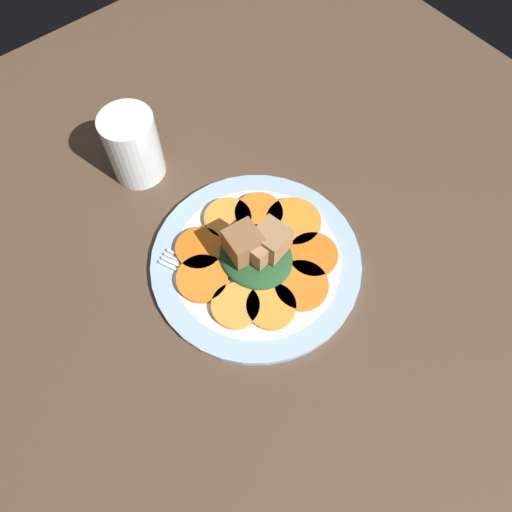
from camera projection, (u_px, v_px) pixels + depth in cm
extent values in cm
cube|color=#4C3828|center=(256.00, 266.00, 69.09)|extent=(120.00, 120.00, 2.00)
cylinder|color=#99B7D1|center=(256.00, 262.00, 67.77)|extent=(28.58, 28.58, 1.00)
cylinder|color=white|center=(256.00, 261.00, 67.72)|extent=(22.86, 22.86, 1.00)
cylinder|color=orange|center=(271.00, 306.00, 63.61)|extent=(6.43, 6.43, 0.81)
cylinder|color=orange|center=(301.00, 285.00, 64.99)|extent=(7.11, 7.11, 0.81)
cylinder|color=orange|center=(313.00, 255.00, 67.10)|extent=(6.73, 6.73, 0.81)
cylinder|color=orange|center=(293.00, 222.00, 69.58)|extent=(7.76, 7.76, 0.81)
cylinder|color=orange|center=(259.00, 214.00, 70.22)|extent=(6.83, 6.83, 0.81)
cylinder|color=orange|center=(228.00, 218.00, 69.84)|extent=(6.66, 6.66, 0.81)
cylinder|color=orange|center=(199.00, 249.00, 67.57)|extent=(6.47, 6.47, 0.81)
cylinder|color=orange|center=(202.00, 279.00, 65.44)|extent=(6.83, 6.83, 0.81)
cylinder|color=orange|center=(235.00, 306.00, 63.64)|extent=(6.26, 6.26, 0.81)
ellipsoid|color=#1E4723|center=(256.00, 256.00, 66.34)|extent=(10.37, 9.33, 2.02)
cube|color=#9E754C|center=(257.00, 250.00, 63.67)|extent=(3.82, 3.82, 3.35)
cube|color=brown|center=(243.00, 243.00, 63.69)|extent=(4.62, 4.62, 4.17)
cube|color=#9E754C|center=(271.00, 240.00, 63.99)|extent=(4.79, 4.79, 4.03)
cube|color=silver|center=(241.00, 293.00, 64.68)|extent=(11.25, 5.71, 0.40)
cube|color=silver|center=(197.00, 272.00, 66.10)|extent=(2.23, 2.69, 0.40)
cube|color=silver|center=(174.00, 269.00, 66.34)|extent=(4.38, 2.13, 0.40)
cube|color=silver|center=(177.00, 265.00, 66.62)|extent=(4.38, 2.13, 0.40)
cube|color=silver|center=(179.00, 261.00, 66.89)|extent=(4.38, 2.13, 0.40)
cube|color=silver|center=(182.00, 257.00, 67.17)|extent=(4.38, 2.13, 0.40)
cylinder|color=silver|center=(133.00, 146.00, 70.99)|extent=(7.71, 7.71, 10.73)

